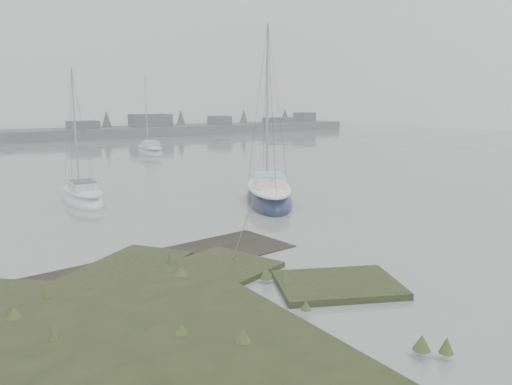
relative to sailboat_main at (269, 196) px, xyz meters
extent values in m
plane|color=slate|center=(-6.03, 19.25, -0.31)|extent=(160.00, 160.00, 0.00)
cube|color=#4C4F51|center=(19.97, 51.25, 0.29)|extent=(60.00, 8.00, 1.60)
cube|color=#424247|center=(3.97, 50.25, 1.09)|extent=(4.00, 3.00, 2.20)
cube|color=#424247|center=(13.97, 50.25, 1.49)|extent=(6.00, 3.00, 3.00)
cube|color=#424247|center=(25.97, 50.25, 1.24)|extent=(3.00, 3.00, 2.50)
cube|color=#424247|center=(37.97, 50.25, 0.99)|extent=(5.00, 3.00, 2.00)
cube|color=#424247|center=(43.97, 50.25, 1.39)|extent=(3.00, 3.00, 2.80)
cone|color=#384238|center=(7.97, 52.25, 1.89)|extent=(2.00, 2.00, 3.50)
cone|color=#384238|center=(19.97, 52.25, 1.89)|extent=(2.00, 2.00, 3.50)
cone|color=#384238|center=(31.97, 52.25, 1.89)|extent=(2.00, 2.00, 3.50)
cone|color=#384238|center=(40.97, 52.25, 1.89)|extent=(2.00, 2.00, 3.50)
ellipsoid|color=black|center=(0.01, 0.01, -0.19)|extent=(5.60, 7.42, 1.75)
ellipsoid|color=white|center=(0.01, 0.01, 0.51)|extent=(4.73, 6.38, 0.49)
cube|color=white|center=(-0.14, -0.25, 0.94)|extent=(2.55, 2.90, 0.51)
cube|color=#8FBDDF|center=(-0.14, -0.25, 1.23)|extent=(2.36, 2.67, 0.08)
cylinder|color=#939399|center=(0.46, 0.82, 4.97)|extent=(0.11, 0.11, 8.21)
cylinder|color=#939399|center=(-0.25, -0.43, 1.23)|extent=(1.50, 2.55, 0.09)
ellipsoid|color=white|center=(-8.27, 5.73, -0.22)|extent=(1.97, 5.48, 1.32)
ellipsoid|color=silver|center=(-8.27, 5.73, 0.31)|extent=(1.59, 4.78, 0.37)
cube|color=silver|center=(-8.27, 5.50, 0.63)|extent=(1.23, 1.90, 0.39)
cube|color=#1C2749|center=(-8.27, 5.50, 0.85)|extent=(1.14, 1.74, 0.06)
cylinder|color=#939399|center=(-8.24, 6.43, 3.68)|extent=(0.09, 0.09, 6.20)
cylinder|color=#939399|center=(-8.28, 5.34, 0.85)|extent=(0.14, 2.17, 0.07)
ellipsoid|color=#A3A9AD|center=(4.00, 26.26, -0.21)|extent=(2.75, 6.31, 1.48)
ellipsoid|color=silver|center=(4.00, 26.26, 0.38)|extent=(2.25, 5.48, 0.42)
cube|color=silver|center=(3.97, 26.00, 0.75)|extent=(1.56, 2.24, 0.44)
cube|color=silver|center=(3.97, 26.00, 1.00)|extent=(1.45, 2.06, 0.07)
cylinder|color=#939399|center=(4.10, 27.04, 4.18)|extent=(0.10, 0.10, 6.99)
cylinder|color=#939399|center=(3.95, 25.83, 1.00)|extent=(0.38, 2.44, 0.08)
camera|label=1|loc=(-15.31, -21.39, 5.14)|focal=35.00mm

